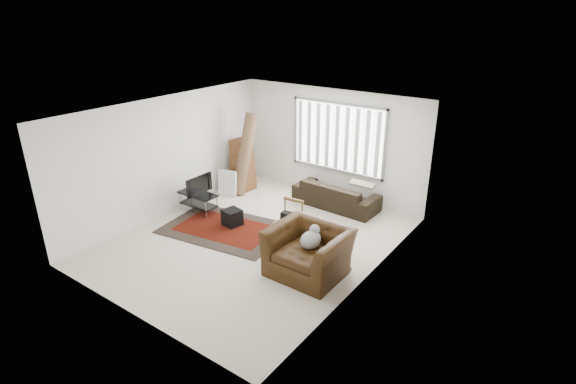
# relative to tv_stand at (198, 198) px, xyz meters

# --- Properties ---
(room) EXTENTS (6.00, 6.02, 2.71)m
(room) POSITION_rel_tv_stand_xyz_m (1.98, 0.22, 1.42)
(room) COLOR beige
(room) RESTS_ON ground
(persian_rug) EXTENTS (2.80, 2.07, 0.02)m
(persian_rug) POSITION_rel_tv_stand_xyz_m (1.10, -0.30, -0.33)
(persian_rug) COLOR black
(persian_rug) RESTS_ON ground
(tv_stand) EXTENTS (0.95, 0.43, 0.48)m
(tv_stand) POSITION_rel_tv_stand_xyz_m (0.00, 0.00, 0.00)
(tv_stand) COLOR black
(tv_stand) RESTS_ON ground
(tv) EXTENTS (0.10, 0.77, 0.44)m
(tv) POSITION_rel_tv_stand_xyz_m (-0.00, -0.00, 0.35)
(tv) COLOR black
(tv) RESTS_ON tv_stand
(subwoofer) EXTENTS (0.42, 0.42, 0.36)m
(subwoofer) POSITION_rel_tv_stand_xyz_m (1.12, -0.08, -0.14)
(subwoofer) COLOR black
(subwoofer) RESTS_ON persian_rug
(moving_boxes) EXTENTS (0.59, 0.55, 1.33)m
(moving_boxes) POSITION_rel_tv_stand_xyz_m (-0.11, 1.71, 0.28)
(moving_boxes) COLOR brown
(moving_boxes) RESTS_ON ground
(white_flatpack) EXTENTS (0.53, 0.22, 0.66)m
(white_flatpack) POSITION_rel_tv_stand_xyz_m (-0.14, 1.15, -0.01)
(white_flatpack) COLOR silver
(white_flatpack) RESTS_ON ground
(rolled_rug) EXTENTS (0.46, 0.87, 2.07)m
(rolled_rug) POSITION_rel_tv_stand_xyz_m (0.11, 1.58, 0.69)
(rolled_rug) COLOR brown
(rolled_rug) RESTS_ON ground
(sofa) EXTENTS (2.11, 0.98, 0.80)m
(sofa) POSITION_rel_tv_stand_xyz_m (2.45, 2.16, 0.06)
(sofa) COLOR black
(sofa) RESTS_ON ground
(side_chair) EXTENTS (0.52, 0.52, 0.88)m
(side_chair) POSITION_rel_tv_stand_xyz_m (2.56, 0.07, 0.14)
(side_chair) COLOR #998464
(side_chair) RESTS_ON ground
(armchair) EXTENTS (1.36, 1.18, 1.00)m
(armchair) POSITION_rel_tv_stand_xyz_m (3.52, -0.69, 0.16)
(armchair) COLOR #331D0A
(armchair) RESTS_ON ground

